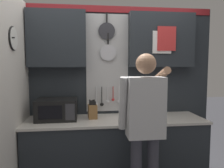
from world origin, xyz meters
The scene contains 7 objects.
base_cabinet_counter centered at (0.00, 0.00, 0.44)m, with size 2.28×0.65×0.88m.
back_wall_unit centered at (0.01, 0.29, 1.51)m, with size 2.85×0.23×2.37m.
side_wall centered at (-1.16, -0.39, 1.20)m, with size 0.07×1.60×2.37m.
microwave centered at (-0.75, 0.06, 1.01)m, with size 0.50×0.37×0.26m.
knife_block centered at (-0.30, 0.06, 0.98)m, with size 0.12×0.16×0.25m.
utensil_crock centered at (0.55, 0.06, 0.96)m, with size 0.12×0.12×0.33m.
person centered at (0.22, -0.57, 1.01)m, with size 0.54×0.65×1.69m.
Camera 1 is at (-0.39, -2.73, 1.58)m, focal length 35.00 mm.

